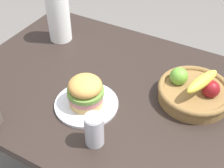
{
  "coord_description": "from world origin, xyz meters",
  "views": [
    {
      "loc": [
        0.4,
        -0.84,
        1.6
      ],
      "look_at": [
        -0.04,
        -0.04,
        0.81
      ],
      "focal_mm": 49.28,
      "sensor_mm": 36.0,
      "label": 1
    }
  ],
  "objects": [
    {
      "name": "dining_table",
      "position": [
        0.0,
        0.0,
        0.65
      ],
      "size": [
        1.4,
        0.9,
        0.75
      ],
      "color": "#2D231E",
      "rests_on": "ground_plane"
    },
    {
      "name": "fruit_basket",
      "position": [
        0.25,
        0.1,
        0.79
      ],
      "size": [
        0.29,
        0.29,
        0.14
      ],
      "color": "olive",
      "rests_on": "dining_table"
    },
    {
      "name": "sandwich",
      "position": [
        -0.1,
        -0.14,
        0.82
      ],
      "size": [
        0.14,
        0.14,
        0.12
      ],
      "color": "#DBAD60",
      "rests_on": "plate"
    },
    {
      "name": "paper_towel_roll",
      "position": [
        -0.47,
        0.2,
        0.87
      ],
      "size": [
        0.11,
        0.11,
        0.24
      ],
      "primitive_type": "cylinder",
      "color": "white",
      "rests_on": "dining_table"
    },
    {
      "name": "soda_can",
      "position": [
        0.02,
        -0.28,
        0.81
      ],
      "size": [
        0.07,
        0.07,
        0.13
      ],
      "color": "silver",
      "rests_on": "dining_table"
    },
    {
      "name": "plate",
      "position": [
        -0.1,
        -0.14,
        0.76
      ],
      "size": [
        0.25,
        0.25,
        0.01
      ],
      "primitive_type": "cylinder",
      "color": "white",
      "rests_on": "dining_table"
    }
  ]
}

